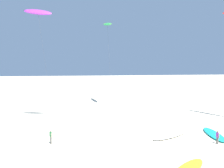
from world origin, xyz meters
The scene contains 6 objects.
flying_kite_0 centered at (3.00, 43.16, 18.14)m, with size 2.08×8.38×19.06m.
flying_kite_4 centered at (-9.38, 30.44, 17.75)m, with size 4.96×4.66×18.53m.
grounded_kite_0 centered at (9.03, 20.78, 0.17)m, with size 6.26×4.42×0.34m.
grounded_kite_2 centered at (15.08, 20.37, 0.20)m, with size 2.57×6.23×0.39m.
person_mid_field centered at (-6.38, 19.96, 0.95)m, with size 0.32×0.46×1.72m.
person_far_watcher centered at (13.74, 17.44, 0.90)m, with size 0.25×0.50×1.65m.
Camera 1 is at (-2.29, -7.46, 10.04)m, focal length 36.31 mm.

